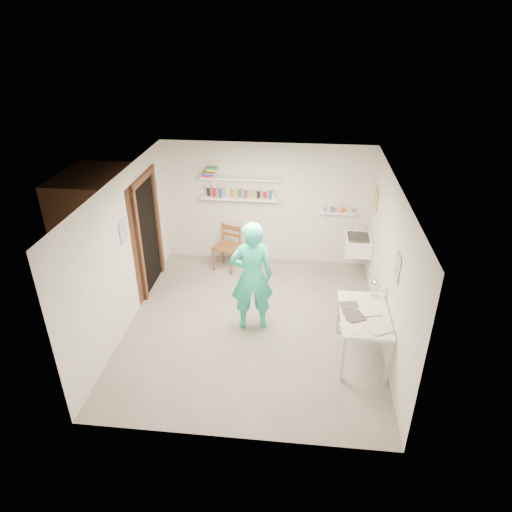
# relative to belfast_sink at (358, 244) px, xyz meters

# --- Properties ---
(floor) EXTENTS (4.00, 4.50, 0.02)m
(floor) POSITION_rel_belfast_sink_xyz_m (-1.75, -1.70, -0.71)
(floor) COLOR slate
(floor) RESTS_ON ground
(ceiling) EXTENTS (4.00, 4.50, 0.02)m
(ceiling) POSITION_rel_belfast_sink_xyz_m (-1.75, -1.70, 1.71)
(ceiling) COLOR silver
(ceiling) RESTS_ON wall_back
(wall_back) EXTENTS (4.00, 0.02, 2.40)m
(wall_back) POSITION_rel_belfast_sink_xyz_m (-1.75, 0.56, 0.50)
(wall_back) COLOR silver
(wall_back) RESTS_ON ground
(wall_front) EXTENTS (4.00, 0.02, 2.40)m
(wall_front) POSITION_rel_belfast_sink_xyz_m (-1.75, -3.96, 0.50)
(wall_front) COLOR silver
(wall_front) RESTS_ON ground
(wall_left) EXTENTS (0.02, 4.50, 2.40)m
(wall_left) POSITION_rel_belfast_sink_xyz_m (-3.76, -1.70, 0.50)
(wall_left) COLOR silver
(wall_left) RESTS_ON ground
(wall_right) EXTENTS (0.02, 4.50, 2.40)m
(wall_right) POSITION_rel_belfast_sink_xyz_m (0.26, -1.70, 0.50)
(wall_right) COLOR silver
(wall_right) RESTS_ON ground
(doorway_recess) EXTENTS (0.02, 0.90, 2.00)m
(doorway_recess) POSITION_rel_belfast_sink_xyz_m (-3.74, -0.65, 0.30)
(doorway_recess) COLOR black
(doorway_recess) RESTS_ON wall_left
(corridor_box) EXTENTS (1.40, 1.50, 2.10)m
(corridor_box) POSITION_rel_belfast_sink_xyz_m (-4.45, -0.65, 0.35)
(corridor_box) COLOR brown
(corridor_box) RESTS_ON ground
(door_lintel) EXTENTS (0.06, 1.05, 0.10)m
(door_lintel) POSITION_rel_belfast_sink_xyz_m (-3.72, -0.65, 1.35)
(door_lintel) COLOR brown
(door_lintel) RESTS_ON wall_left
(door_jamb_near) EXTENTS (0.06, 0.10, 2.00)m
(door_jamb_near) POSITION_rel_belfast_sink_xyz_m (-3.72, -1.15, 0.30)
(door_jamb_near) COLOR brown
(door_jamb_near) RESTS_ON ground
(door_jamb_far) EXTENTS (0.06, 0.10, 2.00)m
(door_jamb_far) POSITION_rel_belfast_sink_xyz_m (-3.72, -0.15, 0.30)
(door_jamb_far) COLOR brown
(door_jamb_far) RESTS_ON ground
(shelf_lower) EXTENTS (1.50, 0.22, 0.03)m
(shelf_lower) POSITION_rel_belfast_sink_xyz_m (-2.25, 0.43, 0.65)
(shelf_lower) COLOR white
(shelf_lower) RESTS_ON wall_back
(shelf_upper) EXTENTS (1.50, 0.22, 0.03)m
(shelf_upper) POSITION_rel_belfast_sink_xyz_m (-2.25, 0.43, 1.05)
(shelf_upper) COLOR white
(shelf_upper) RESTS_ON wall_back
(ledge_shelf) EXTENTS (0.70, 0.14, 0.03)m
(ledge_shelf) POSITION_rel_belfast_sink_xyz_m (-0.40, 0.47, 0.42)
(ledge_shelf) COLOR white
(ledge_shelf) RESTS_ON wall_back
(poster_left) EXTENTS (0.01, 0.28, 0.36)m
(poster_left) POSITION_rel_belfast_sink_xyz_m (-3.74, -1.65, 0.85)
(poster_left) COLOR #334C7F
(poster_left) RESTS_ON wall_left
(poster_right_a) EXTENTS (0.01, 0.34, 0.42)m
(poster_right_a) POSITION_rel_belfast_sink_xyz_m (0.24, 0.10, 0.85)
(poster_right_a) COLOR #995933
(poster_right_a) RESTS_ON wall_right
(poster_right_b) EXTENTS (0.01, 0.30, 0.38)m
(poster_right_b) POSITION_rel_belfast_sink_xyz_m (0.24, -2.25, 0.80)
(poster_right_b) COLOR #3F724C
(poster_right_b) RESTS_ON wall_right
(belfast_sink) EXTENTS (0.48, 0.60, 0.30)m
(belfast_sink) POSITION_rel_belfast_sink_xyz_m (0.00, 0.00, 0.00)
(belfast_sink) COLOR white
(belfast_sink) RESTS_ON wall_right
(man) EXTENTS (0.74, 0.57, 1.83)m
(man) POSITION_rel_belfast_sink_xyz_m (-1.77, -1.72, 0.21)
(man) COLOR #28C8AB
(man) RESTS_ON ground
(wall_clock) EXTENTS (0.33, 0.10, 0.33)m
(wall_clock) POSITION_rel_belfast_sink_xyz_m (-1.73, -1.50, 0.52)
(wall_clock) COLOR beige
(wall_clock) RESTS_ON man
(wooden_chair) EXTENTS (0.57, 0.56, 0.97)m
(wooden_chair) POSITION_rel_belfast_sink_xyz_m (-2.47, 0.07, -0.22)
(wooden_chair) COLOR brown
(wooden_chair) RESTS_ON ground
(work_table) EXTENTS (0.68, 1.14, 0.76)m
(work_table) POSITION_rel_belfast_sink_xyz_m (-0.11, -2.29, -0.32)
(work_table) COLOR silver
(work_table) RESTS_ON ground
(desk_lamp) EXTENTS (0.14, 0.14, 0.14)m
(desk_lamp) POSITION_rel_belfast_sink_xyz_m (0.08, -1.83, 0.28)
(desk_lamp) COLOR silver
(desk_lamp) RESTS_ON work_table
(spray_cans) EXTENTS (1.34, 0.06, 0.17)m
(spray_cans) POSITION_rel_belfast_sink_xyz_m (-2.25, 0.43, 0.75)
(spray_cans) COLOR black
(spray_cans) RESTS_ON shelf_lower
(book_stack) EXTENTS (0.28, 0.14, 0.17)m
(book_stack) POSITION_rel_belfast_sink_xyz_m (-2.80, 0.43, 1.15)
(book_stack) COLOR red
(book_stack) RESTS_ON shelf_upper
(ledge_pots) EXTENTS (0.48, 0.07, 0.09)m
(ledge_pots) POSITION_rel_belfast_sink_xyz_m (-0.40, 0.47, 0.48)
(ledge_pots) COLOR silver
(ledge_pots) RESTS_ON ledge_shelf
(papers) EXTENTS (0.30, 0.22, 0.03)m
(papers) POSITION_rel_belfast_sink_xyz_m (-0.11, -2.29, 0.07)
(papers) COLOR silver
(papers) RESTS_ON work_table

